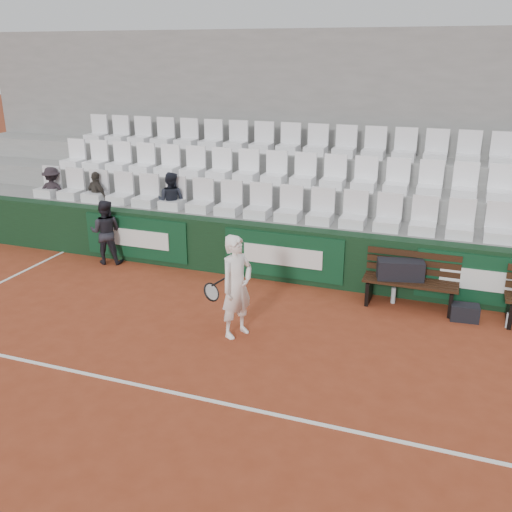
% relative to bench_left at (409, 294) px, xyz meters
% --- Properties ---
extents(ground, '(80.00, 80.00, 0.00)m').
position_rel_bench_left_xyz_m(ground, '(-2.04, -3.57, -0.23)').
color(ground, brown).
rests_on(ground, ground).
extents(court_baseline, '(18.00, 0.06, 0.01)m').
position_rel_bench_left_xyz_m(court_baseline, '(-2.04, -3.57, -0.22)').
color(court_baseline, white).
rests_on(court_baseline, ground).
extents(back_barrier, '(18.00, 0.34, 1.00)m').
position_rel_bench_left_xyz_m(back_barrier, '(-1.98, 0.42, 0.28)').
color(back_barrier, '#103219').
rests_on(back_barrier, ground).
extents(grandstand_tier_front, '(18.00, 0.95, 1.00)m').
position_rel_bench_left_xyz_m(grandstand_tier_front, '(-2.04, 1.06, 0.28)').
color(grandstand_tier_front, gray).
rests_on(grandstand_tier_front, ground).
extents(grandstand_tier_mid, '(18.00, 0.95, 1.45)m').
position_rel_bench_left_xyz_m(grandstand_tier_mid, '(-2.04, 2.01, 0.50)').
color(grandstand_tier_mid, gray).
rests_on(grandstand_tier_mid, ground).
extents(grandstand_tier_back, '(18.00, 0.95, 1.90)m').
position_rel_bench_left_xyz_m(grandstand_tier_back, '(-2.04, 2.96, 0.72)').
color(grandstand_tier_back, gray).
rests_on(grandstand_tier_back, ground).
extents(grandstand_rear_wall, '(18.00, 0.30, 4.40)m').
position_rel_bench_left_xyz_m(grandstand_rear_wall, '(-2.04, 3.58, 1.98)').
color(grandstand_rear_wall, gray).
rests_on(grandstand_rear_wall, ground).
extents(seat_row_front, '(11.90, 0.44, 0.63)m').
position_rel_bench_left_xyz_m(seat_row_front, '(-2.04, 0.88, 1.09)').
color(seat_row_front, white).
rests_on(seat_row_front, grandstand_tier_front).
extents(seat_row_mid, '(11.90, 0.44, 0.63)m').
position_rel_bench_left_xyz_m(seat_row_mid, '(-2.04, 1.83, 1.54)').
color(seat_row_mid, white).
rests_on(seat_row_mid, grandstand_tier_mid).
extents(seat_row_back, '(11.90, 0.44, 0.63)m').
position_rel_bench_left_xyz_m(seat_row_back, '(-2.04, 2.78, 1.99)').
color(seat_row_back, white).
rests_on(seat_row_back, grandstand_tier_back).
extents(bench_left, '(1.50, 0.56, 0.45)m').
position_rel_bench_left_xyz_m(bench_left, '(0.00, 0.00, 0.00)').
color(bench_left, '#321B0F').
rests_on(bench_left, ground).
extents(sports_bag_left, '(0.79, 0.47, 0.32)m').
position_rel_bench_left_xyz_m(sports_bag_left, '(-0.18, 0.04, 0.38)').
color(sports_bag_left, black).
rests_on(sports_bag_left, bench_left).
extents(sports_bag_ground, '(0.44, 0.30, 0.26)m').
position_rel_bench_left_xyz_m(sports_bag_ground, '(0.87, -0.22, -0.10)').
color(sports_bag_ground, black).
rests_on(sports_bag_ground, ground).
extents(water_bottle_near, '(0.08, 0.08, 0.27)m').
position_rel_bench_left_xyz_m(water_bottle_near, '(-0.25, 0.05, -0.09)').
color(water_bottle_near, '#ACBDC3').
rests_on(water_bottle_near, ground).
extents(water_bottle_far, '(0.07, 0.07, 0.24)m').
position_rel_bench_left_xyz_m(water_bottle_far, '(1.49, -0.27, -0.11)').
color(water_bottle_far, silver).
rests_on(water_bottle_far, ground).
extents(tennis_player, '(0.78, 0.66, 1.53)m').
position_rel_bench_left_xyz_m(tennis_player, '(-2.28, -1.87, 0.54)').
color(tennis_player, white).
rests_on(tennis_player, ground).
extents(ball_kid, '(0.73, 0.64, 1.27)m').
position_rel_bench_left_xyz_m(ball_kid, '(-5.80, 0.08, 0.41)').
color(ball_kid, black).
rests_on(ball_kid, ground).
extents(spectator_a, '(0.79, 0.59, 1.08)m').
position_rel_bench_left_xyz_m(spectator_a, '(-7.66, 0.93, 1.31)').
color(spectator_a, black).
rests_on(spectator_a, grandstand_tier_front).
extents(spectator_b, '(0.67, 0.46, 1.06)m').
position_rel_bench_left_xyz_m(spectator_b, '(-6.54, 0.93, 1.30)').
color(spectator_b, '#37322C').
rests_on(spectator_b, grandstand_tier_front).
extents(spectator_c, '(0.60, 0.49, 1.17)m').
position_rel_bench_left_xyz_m(spectator_c, '(-4.80, 0.93, 1.36)').
color(spectator_c, black).
rests_on(spectator_c, grandstand_tier_front).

